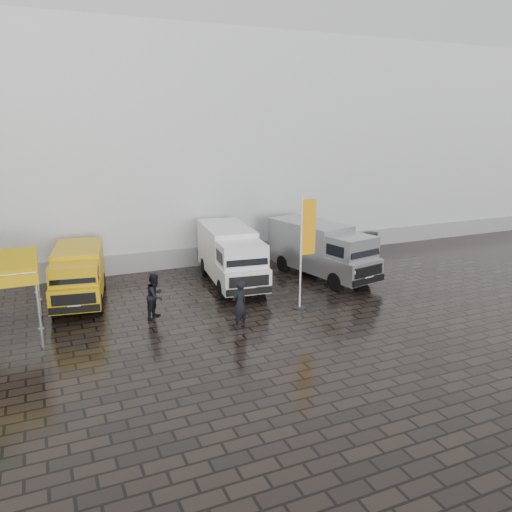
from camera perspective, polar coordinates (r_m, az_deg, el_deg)
The scene contains 10 objects.
ground at distance 20.49m, azimuth 5.44°, elevation -5.98°, with size 120.00×120.00×0.00m, color black.
exhibition_hall at distance 34.67m, azimuth -4.50°, elevation 12.63°, with size 44.00×16.00×12.00m, color silver.
hall_plinth at distance 27.99m, azimuth 1.18°, elevation 0.81°, with size 44.00×0.15×1.00m, color gray.
van_yellow at distance 22.05m, azimuth -19.61°, elevation -2.21°, with size 1.87×4.87×2.25m, color #E1AB0B, non-canonical shape.
van_white at distance 23.19m, azimuth -2.89°, elevation -0.09°, with size 2.01×6.02×2.61m, color white, non-canonical shape.
van_silver at distance 24.39m, azimuth 7.51°, elevation 0.54°, with size 2.01×6.03×2.61m, color #9EA1A3, non-canonical shape.
flagpole at distance 19.87m, azimuth 5.62°, elevation 1.09°, with size 0.88×0.50×4.63m.
wheelie_bin at distance 30.91m, azimuth 12.98°, elevation 1.75°, with size 0.59×0.59×0.98m, color black.
person_front at distance 18.18m, azimuth -1.88°, elevation -5.57°, with size 0.67×0.44×1.83m, color black.
person_tent at distance 19.57m, azimuth -11.42°, elevation -4.48°, with size 0.86×0.67×1.76m, color black.
Camera 1 is at (-9.43, -16.71, 7.20)m, focal length 35.00 mm.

